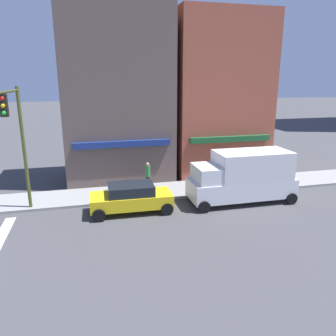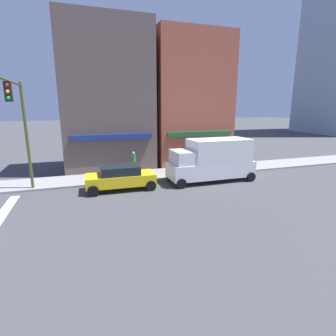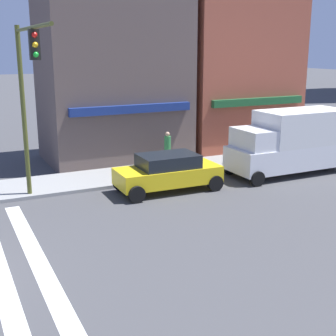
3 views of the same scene
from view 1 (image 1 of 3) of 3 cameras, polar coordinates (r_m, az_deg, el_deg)
name	(u,v)px [view 1 (image 1 of 3)]	position (r m, az deg, el deg)	size (l,w,h in m)	color
storefront_row	(167,95)	(24.27, -0.15, 12.59)	(14.70, 5.30, 12.06)	brown
traffic_signal	(16,131)	(17.58, -24.92, 5.91)	(0.32, 5.99, 6.73)	#474C1E
sedan_yellow	(131,197)	(18.01, -6.43, -5.10)	(4.44, 2.02, 1.59)	yellow
box_truck_white	(243,176)	(19.65, 12.94, -1.36)	(6.21, 2.42, 3.04)	white
pedestrian_green_top	(148,175)	(21.12, -3.54, -1.28)	(0.32, 0.32, 1.77)	#23232D
pedestrian_blue_shirt	(206,175)	(21.24, 6.57, -1.26)	(0.32, 0.32, 1.77)	#23232D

